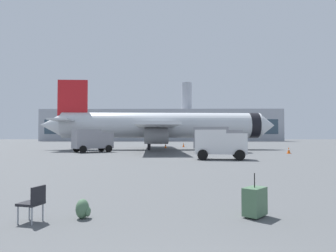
{
  "coord_description": "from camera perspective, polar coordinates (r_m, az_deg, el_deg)",
  "views": [
    {
      "loc": [
        -0.24,
        -2.7,
        2.04
      ],
      "look_at": [
        -0.8,
        26.65,
        3.0
      ],
      "focal_mm": 33.17,
      "sensor_mm": 36.0,
      "label": 1
    }
  ],
  "objects": [
    {
      "name": "airplane_at_gate",
      "position": [
        47.16,
        -1.33,
        0.09
      ],
      "size": [
        35.76,
        32.26,
        10.5
      ],
      "color": "silver",
      "rests_on": "ground"
    },
    {
      "name": "service_truck",
      "position": [
        40.58,
        -13.75,
        -2.43
      ],
      "size": [
        5.17,
        4.62,
        2.9
      ],
      "color": "gray",
      "rests_on": "ground"
    },
    {
      "name": "fuel_truck",
      "position": [
        39.77,
        9.1,
        -2.24
      ],
      "size": [
        6.35,
        3.64,
        3.2
      ],
      "color": "gray",
      "rests_on": "ground"
    },
    {
      "name": "cargo_van",
      "position": [
        27.58,
        9.49,
        -3.07
      ],
      "size": [
        4.6,
        2.75,
        2.6
      ],
      "color": "white",
      "rests_on": "ground"
    },
    {
      "name": "safety_cone_near",
      "position": [
        53.4,
        -0.43,
        -3.63
      ],
      "size": [
        0.44,
        0.44,
        0.83
      ],
      "color": "#F2590C",
      "rests_on": "ground"
    },
    {
      "name": "safety_cone_mid",
      "position": [
        58.1,
        2.86,
        -3.48
      ],
      "size": [
        0.44,
        0.44,
        0.83
      ],
      "color": "#F2590C",
      "rests_on": "ground"
    },
    {
      "name": "safety_cone_far",
      "position": [
        38.98,
        21.31,
        -4.17
      ],
      "size": [
        0.44,
        0.44,
        0.79
      ],
      "color": "#F2590C",
      "rests_on": "ground"
    },
    {
      "name": "safety_cone_outer",
      "position": [
        55.55,
        8.53,
        -3.61
      ],
      "size": [
        0.44,
        0.44,
        0.69
      ],
      "color": "#F2590C",
      "rests_on": "ground"
    },
    {
      "name": "rolling_suitcase",
      "position": [
        8.35,
        15.65,
        -13.19
      ],
      "size": [
        0.72,
        0.75,
        1.1
      ],
      "color": "#476B4C",
      "rests_on": "ground"
    },
    {
      "name": "traveller_backpack",
      "position": [
        8.22,
        -15.34,
        -14.51
      ],
      "size": [
        0.36,
        0.4,
        0.48
      ],
      "color": "#476B4C",
      "rests_on": "ground"
    },
    {
      "name": "gate_chair",
      "position": [
        8.18,
        -23.48,
        -12.58
      ],
      "size": [
        0.58,
        0.58,
        0.86
      ],
      "color": "black",
      "rests_on": "ground"
    },
    {
      "name": "terminal_building",
      "position": [
        132.3,
        -1.18,
        0.08
      ],
      "size": [
        97.62,
        19.06,
        24.89
      ],
      "color": "#9EA3AD",
      "rests_on": "ground"
    }
  ]
}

